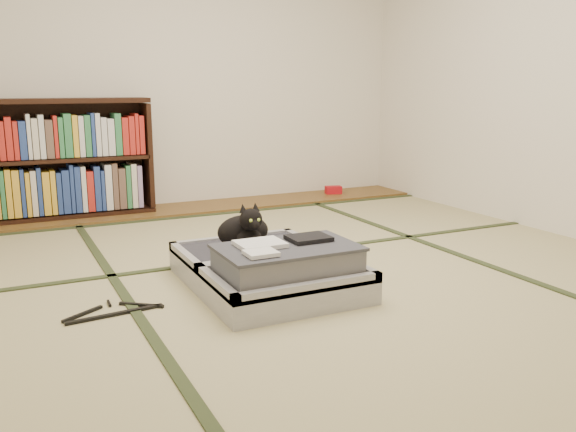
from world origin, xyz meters
name	(u,v)px	position (x,y,z in m)	size (l,w,h in m)	color
floor	(307,272)	(0.00, 0.00, 0.00)	(4.50, 4.50, 0.00)	tan
wood_strip	(198,207)	(0.00, 2.00, 0.01)	(4.00, 0.50, 0.02)	brown
red_item	(333,190)	(1.35, 2.03, 0.06)	(0.15, 0.09, 0.07)	#B20E16
tatami_borders	(271,250)	(0.00, 0.49, 0.00)	(4.00, 4.50, 0.01)	#2D381E
bookcase	(66,161)	(-1.02, 2.07, 0.45)	(1.29, 0.29, 0.92)	black
suitcase	(270,269)	(-0.30, -0.16, 0.10)	(0.75, 1.01, 0.30)	#A5A5AA
cat	(245,230)	(-0.32, 0.13, 0.25)	(0.34, 0.34, 0.27)	black
cable_coil	(272,241)	(-0.14, 0.17, 0.16)	(0.10, 0.10, 0.03)	white
hanger	(114,312)	(-1.09, -0.16, 0.01)	(0.46, 0.23, 0.01)	black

